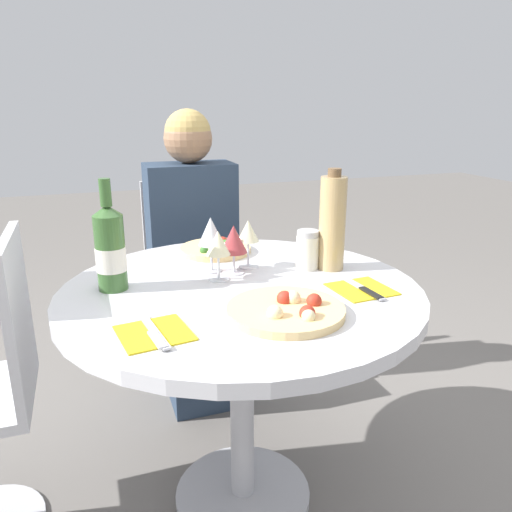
{
  "coord_description": "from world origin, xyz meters",
  "views": [
    {
      "loc": [
        -0.38,
        -1.23,
        1.2
      ],
      "look_at": [
        0.03,
        -0.05,
        0.81
      ],
      "focal_mm": 35.0,
      "sensor_mm": 36.0,
      "label": 1
    }
  ],
  "objects_px": {
    "dining_table": "(241,324)",
    "pizza_large": "(287,310)",
    "wine_bottle": "(110,248)",
    "seated_diner": "(197,270)",
    "tall_carafe": "(332,223)",
    "chair_behind_diner": "(191,283)"
  },
  "relations": [
    {
      "from": "pizza_large",
      "to": "wine_bottle",
      "type": "height_order",
      "value": "wine_bottle"
    },
    {
      "from": "dining_table",
      "to": "wine_bottle",
      "type": "relative_size",
      "value": 3.3
    },
    {
      "from": "dining_table",
      "to": "tall_carafe",
      "type": "xyz_separation_m",
      "value": [
        0.31,
        0.06,
        0.26
      ]
    },
    {
      "from": "pizza_large",
      "to": "tall_carafe",
      "type": "xyz_separation_m",
      "value": [
        0.26,
        0.28,
        0.13
      ]
    },
    {
      "from": "pizza_large",
      "to": "tall_carafe",
      "type": "distance_m",
      "value": 0.4
    },
    {
      "from": "seated_diner",
      "to": "tall_carafe",
      "type": "distance_m",
      "value": 0.76
    },
    {
      "from": "dining_table",
      "to": "pizza_large",
      "type": "xyz_separation_m",
      "value": [
        0.05,
        -0.22,
        0.12
      ]
    },
    {
      "from": "seated_diner",
      "to": "tall_carafe",
      "type": "bearing_deg",
      "value": 113.81
    },
    {
      "from": "seated_diner",
      "to": "tall_carafe",
      "type": "xyz_separation_m",
      "value": [
        0.28,
        -0.63,
        0.32
      ]
    },
    {
      "from": "dining_table",
      "to": "tall_carafe",
      "type": "height_order",
      "value": "tall_carafe"
    },
    {
      "from": "pizza_large",
      "to": "wine_bottle",
      "type": "xyz_separation_m",
      "value": [
        -0.38,
        0.32,
        0.1
      ]
    },
    {
      "from": "wine_bottle",
      "to": "tall_carafe",
      "type": "xyz_separation_m",
      "value": [
        0.64,
        -0.04,
        0.03
      ]
    },
    {
      "from": "dining_table",
      "to": "wine_bottle",
      "type": "xyz_separation_m",
      "value": [
        -0.33,
        0.1,
        0.23
      ]
    },
    {
      "from": "dining_table",
      "to": "chair_behind_diner",
      "type": "xyz_separation_m",
      "value": [
        0.03,
        0.83,
        -0.17
      ]
    },
    {
      "from": "dining_table",
      "to": "pizza_large",
      "type": "height_order",
      "value": "pizza_large"
    },
    {
      "from": "pizza_large",
      "to": "wine_bottle",
      "type": "relative_size",
      "value": 0.95
    },
    {
      "from": "seated_diner",
      "to": "tall_carafe",
      "type": "relative_size",
      "value": 3.86
    },
    {
      "from": "tall_carafe",
      "to": "dining_table",
      "type": "bearing_deg",
      "value": -168.56
    },
    {
      "from": "chair_behind_diner",
      "to": "dining_table",
      "type": "bearing_deg",
      "value": 88.19
    },
    {
      "from": "dining_table",
      "to": "seated_diner",
      "type": "height_order",
      "value": "seated_diner"
    },
    {
      "from": "seated_diner",
      "to": "wine_bottle",
      "type": "bearing_deg",
      "value": 59.08
    },
    {
      "from": "dining_table",
      "to": "tall_carafe",
      "type": "relative_size",
      "value": 3.27
    }
  ]
}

